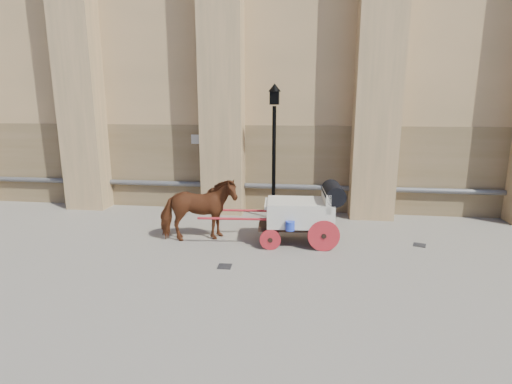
# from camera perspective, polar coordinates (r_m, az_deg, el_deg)

# --- Properties ---
(ground) EXTENTS (90.00, 90.00, 0.00)m
(ground) POSITION_cam_1_polar(r_m,az_deg,el_deg) (10.60, -3.27, -8.26)
(ground) COLOR slate
(ground) RESTS_ON ground
(horse) EXTENTS (2.27, 1.55, 1.76)m
(horse) POSITION_cam_1_polar(r_m,az_deg,el_deg) (11.12, -8.24, -2.58)
(horse) COLOR #632913
(horse) RESTS_ON ground
(carriage) EXTENTS (3.92, 1.45, 1.69)m
(carriage) POSITION_cam_1_polar(r_m,az_deg,el_deg) (10.87, 6.98, -2.73)
(carriage) COLOR black
(carriage) RESTS_ON ground
(street_lamp) EXTENTS (0.41, 0.41, 4.34)m
(street_lamp) POSITION_cam_1_polar(r_m,az_deg,el_deg) (12.82, 2.58, 6.19)
(street_lamp) COLOR black
(street_lamp) RESTS_ON ground
(drain_grate_near) EXTENTS (0.33, 0.33, 0.01)m
(drain_grate_near) POSITION_cam_1_polar(r_m,az_deg,el_deg) (9.61, -4.50, -10.54)
(drain_grate_near) COLOR black
(drain_grate_near) RESTS_ON ground
(drain_grate_far) EXTENTS (0.40, 0.40, 0.01)m
(drain_grate_far) POSITION_cam_1_polar(r_m,az_deg,el_deg) (11.77, 22.32, -7.02)
(drain_grate_far) COLOR black
(drain_grate_far) RESTS_ON ground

